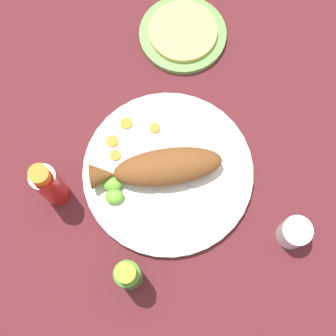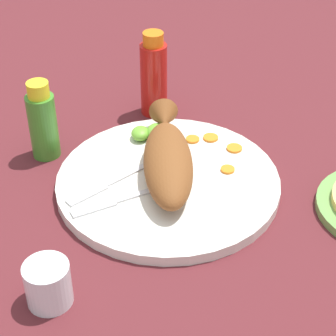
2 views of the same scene
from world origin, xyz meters
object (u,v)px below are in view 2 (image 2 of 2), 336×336
(main_plate, at_px, (168,182))
(fork_near, at_px, (121,200))
(fried_fish, at_px, (167,158))
(salt_cup, at_px, (48,286))
(hot_sauce_bottle_green, at_px, (43,122))
(hot_sauce_bottle_red, at_px, (154,76))
(fork_far, at_px, (110,183))

(main_plate, distance_m, fork_near, 0.09)
(fried_fish, xyz_separation_m, salt_cup, (0.26, -0.15, -0.02))
(fried_fish, height_order, salt_cup, fried_fish)
(hot_sauce_bottle_green, bearing_deg, hot_sauce_bottle_red, 129.46)
(hot_sauce_bottle_red, height_order, hot_sauce_bottle_green, hot_sauce_bottle_red)
(fork_far, distance_m, hot_sauce_bottle_green, 0.17)
(fried_fish, distance_m, salt_cup, 0.30)
(fried_fish, distance_m, fork_near, 0.11)
(hot_sauce_bottle_green, bearing_deg, fork_near, 44.69)
(main_plate, bearing_deg, hot_sauce_bottle_red, -171.70)
(fork_near, bearing_deg, hot_sauce_bottle_red, -125.56)
(hot_sauce_bottle_green, bearing_deg, fork_far, 49.69)
(fork_near, xyz_separation_m, fork_far, (-0.04, -0.02, 0.00))
(salt_cup, bearing_deg, fried_fish, 150.92)
(main_plate, distance_m, fork_far, 0.09)
(fork_near, bearing_deg, salt_cup, 39.57)
(main_plate, height_order, fork_far, fork_far)
(fork_near, height_order, hot_sauce_bottle_red, hot_sauce_bottle_red)
(fork_near, relative_size, hot_sauce_bottle_green, 1.20)
(hot_sauce_bottle_red, bearing_deg, fork_near, -7.18)
(hot_sauce_bottle_red, bearing_deg, hot_sauce_bottle_green, -50.54)
(main_plate, xyz_separation_m, salt_cup, (0.25, -0.15, 0.02))
(fried_fish, height_order, hot_sauce_bottle_green, hot_sauce_bottle_green)
(fork_far, bearing_deg, main_plate, 148.76)
(fork_near, xyz_separation_m, hot_sauce_bottle_green, (-0.15, -0.14, 0.05))
(main_plate, xyz_separation_m, fork_far, (0.02, -0.09, 0.01))
(salt_cup, bearing_deg, fork_near, 157.94)
(main_plate, bearing_deg, salt_cup, -30.84)
(fork_near, relative_size, fork_far, 1.16)
(main_plate, height_order, salt_cup, salt_cup)
(fried_fish, height_order, fork_far, fried_fish)
(fried_fish, xyz_separation_m, hot_sauce_bottle_red, (-0.22, -0.03, 0.03))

